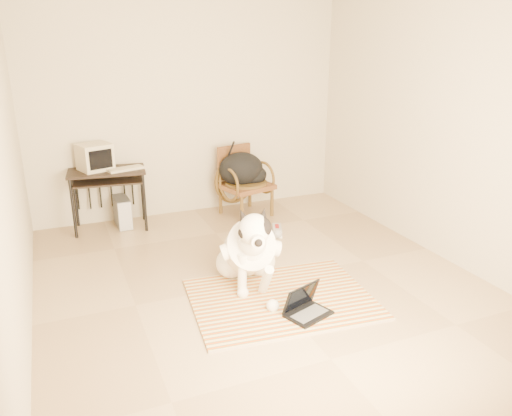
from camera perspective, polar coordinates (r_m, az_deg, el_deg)
floor at (r=4.81m, az=0.39°, el=-8.36°), size 4.50×4.50×0.00m
wall_back at (r=6.46m, az=-7.59°, el=11.20°), size 4.50×0.00×4.50m
wall_front at (r=2.52m, az=20.94°, el=-2.30°), size 4.50×0.00×4.50m
wall_left at (r=4.03m, az=-26.81°, el=4.62°), size 0.00×4.50×4.50m
wall_right at (r=5.45m, az=20.41°, el=8.75°), size 0.00×4.50×4.50m
rug at (r=4.50m, az=2.92°, el=-10.31°), size 1.68×1.35×0.02m
dog at (r=4.60m, az=-0.82°, el=-4.90°), size 0.60×1.21×0.87m
laptop at (r=4.25m, az=5.68°, el=-11.19°), size 0.43×0.37×0.25m
computer_desk at (r=6.12m, az=-16.62°, el=3.23°), size 0.93×0.59×0.73m
crt_monitor at (r=6.12m, az=-17.94°, el=5.57°), size 0.43×0.42×0.31m
desk_keyboard at (r=6.05m, az=-14.68°, el=4.35°), size 0.44×0.26×0.03m
pc_tower at (r=6.30m, az=-15.02°, el=-0.44°), size 0.18×0.40×0.36m
rattan_chair at (r=6.45m, az=-1.44°, el=3.09°), size 0.70×0.69×0.88m
backpack at (r=6.37m, az=-1.47°, el=4.36°), size 0.62×0.47×0.42m
sneaker_left at (r=5.72m, az=-0.14°, el=-3.27°), size 0.23×0.28×0.09m
sneaker_right at (r=5.89m, az=2.42°, el=-2.61°), size 0.20×0.29×0.09m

